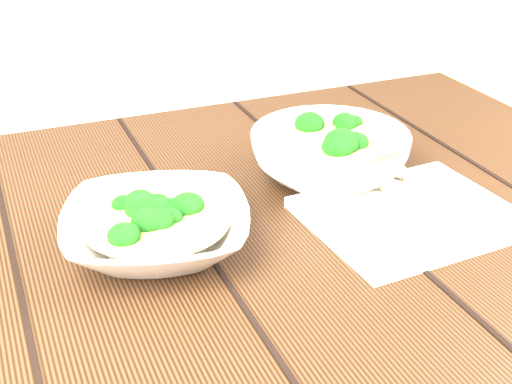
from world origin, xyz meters
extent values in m
cube|color=black|center=(0.00, 0.00, 0.73)|extent=(1.20, 0.80, 0.04)
cube|color=black|center=(0.54, 0.34, 0.35)|extent=(0.07, 0.07, 0.71)
imported|color=silver|center=(-0.07, -0.01, 0.78)|extent=(0.25, 0.25, 0.05)
cylinder|color=#A48949|center=(-0.07, -0.01, 0.79)|extent=(0.16, 0.16, 0.00)
ellipsoid|color=#1D6917|center=(-0.05, -0.01, 0.80)|extent=(0.03, 0.03, 0.03)
ellipsoid|color=#1D6917|center=(-0.05, 0.02, 0.80)|extent=(0.03, 0.03, 0.03)
ellipsoid|color=#1D6917|center=(-0.08, 0.04, 0.80)|extent=(0.03, 0.03, 0.03)
ellipsoid|color=#1D6917|center=(-0.09, 0.01, 0.80)|extent=(0.03, 0.03, 0.03)
ellipsoid|color=#1D6917|center=(-0.11, -0.01, 0.80)|extent=(0.03, 0.03, 0.03)
ellipsoid|color=#1D6917|center=(-0.11, -0.04, 0.80)|extent=(0.03, 0.03, 0.03)
ellipsoid|color=#1D6917|center=(-0.08, -0.04, 0.80)|extent=(0.03, 0.03, 0.03)
ellipsoid|color=#1D6917|center=(-0.05, -0.05, 0.80)|extent=(0.03, 0.03, 0.03)
ellipsoid|color=#1D6917|center=(-0.02, -0.03, 0.80)|extent=(0.03, 0.03, 0.03)
imported|color=silver|center=(0.19, 0.08, 0.78)|extent=(0.22, 0.22, 0.07)
cylinder|color=#A48949|center=(0.19, 0.08, 0.81)|extent=(0.17, 0.17, 0.00)
ellipsoid|color=#1D6917|center=(0.21, 0.08, 0.81)|extent=(0.04, 0.03, 0.03)
ellipsoid|color=#1D6917|center=(0.19, 0.11, 0.81)|extent=(0.04, 0.03, 0.03)
ellipsoid|color=#1D6917|center=(0.14, 0.09, 0.81)|extent=(0.04, 0.03, 0.03)
ellipsoid|color=#1D6917|center=(0.18, 0.06, 0.81)|extent=(0.04, 0.03, 0.03)
ellipsoid|color=#1D6917|center=(0.21, 0.04, 0.81)|extent=(0.04, 0.03, 0.03)
torus|color=black|center=(0.00, 0.07, 0.76)|extent=(0.12, 0.12, 0.03)
cube|color=beige|center=(0.23, -0.06, 0.76)|extent=(0.25, 0.21, 0.01)
cylinder|color=#BBB4A5|center=(0.21, -0.07, 0.77)|extent=(0.03, 0.15, 0.01)
ellipsoid|color=#BBB4A5|center=(0.23, 0.02, 0.77)|extent=(0.04, 0.06, 0.01)
cylinder|color=#BBB4A5|center=(0.25, -0.05, 0.77)|extent=(0.04, 0.15, 0.01)
ellipsoid|color=#BBB4A5|center=(0.27, 0.04, 0.77)|extent=(0.04, 0.06, 0.01)
camera|label=1|loc=(-0.23, -0.68, 1.17)|focal=50.00mm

